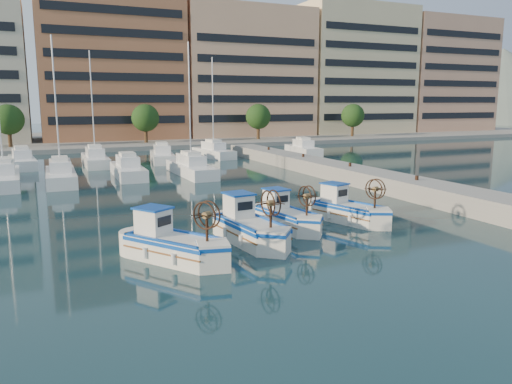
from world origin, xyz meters
The scene contains 9 objects.
ground centered at (0.00, 0.00, 0.00)m, with size 300.00×300.00×0.00m, color #1A3E46.
quay centered at (13.00, 8.00, 0.60)m, with size 3.00×60.00×1.20m, color gray.
waterfront centered at (9.23, 65.04, 11.10)m, with size 180.00×40.00×25.60m.
hill_east centered at (140.00, 110.00, 0.00)m, with size 160.00×160.00×50.00m, color slate.
yacht_marina centered at (-3.43, 27.95, 0.53)m, with size 40.68×22.92×11.50m.
fishing_boat_a centered at (-5.66, -0.99, 0.74)m, with size 3.74×4.37×2.68m.
fishing_boat_b centered at (-1.73, 0.24, 0.76)m, with size 2.26×4.50×2.75m.
fishing_boat_c centered at (1.00, 1.89, 0.68)m, with size 2.18×4.06×2.47m.
fishing_boat_d centered at (4.74, 1.91, 0.70)m, with size 2.76×4.21×2.55m.
Camera 1 is at (-10.30, -20.39, 6.37)m, focal length 35.00 mm.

